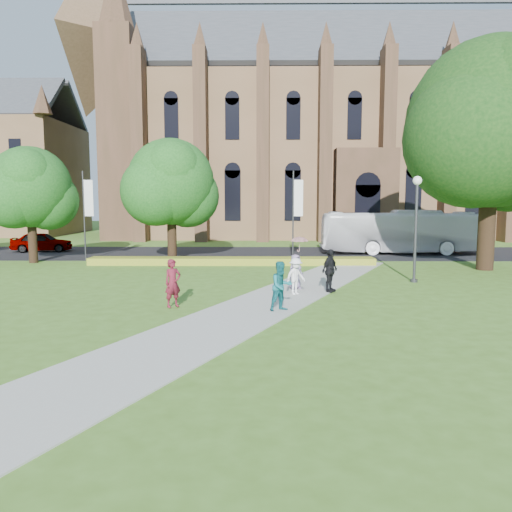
{
  "coord_description": "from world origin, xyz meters",
  "views": [
    {
      "loc": [
        -0.11,
        -18.14,
        4.07
      ],
      "look_at": [
        -0.35,
        3.84,
        1.6
      ],
      "focal_mm": 35.0,
      "sensor_mm": 36.0,
      "label": 1
    }
  ],
  "objects_px": {
    "large_tree": "(492,124)",
    "pedestrian_0": "(173,283)",
    "streetlamp": "(416,216)",
    "tour_coach": "(400,232)",
    "car_0": "(42,242)"
  },
  "relations": [
    {
      "from": "large_tree",
      "to": "pedestrian_0",
      "type": "relative_size",
      "value": 7.23
    },
    {
      "from": "large_tree",
      "to": "pedestrian_0",
      "type": "bearing_deg",
      "value": -147.23
    },
    {
      "from": "streetlamp",
      "to": "tour_coach",
      "type": "distance_m",
      "value": 13.59
    },
    {
      "from": "streetlamp",
      "to": "car_0",
      "type": "xyz_separation_m",
      "value": [
        -24.96,
        14.37,
        -2.5
      ]
    },
    {
      "from": "large_tree",
      "to": "car_0",
      "type": "distance_m",
      "value": 32.9
    },
    {
      "from": "tour_coach",
      "to": "car_0",
      "type": "bearing_deg",
      "value": 87.98
    },
    {
      "from": "streetlamp",
      "to": "pedestrian_0",
      "type": "relative_size",
      "value": 2.87
    },
    {
      "from": "streetlamp",
      "to": "tour_coach",
      "type": "relative_size",
      "value": 0.44
    },
    {
      "from": "large_tree",
      "to": "car_0",
      "type": "xyz_separation_m",
      "value": [
        -30.46,
        9.87,
        -7.57
      ]
    },
    {
      "from": "large_tree",
      "to": "tour_coach",
      "type": "bearing_deg",
      "value": 106.77
    },
    {
      "from": "streetlamp",
      "to": "pedestrian_0",
      "type": "height_order",
      "value": "streetlamp"
    },
    {
      "from": "streetlamp",
      "to": "pedestrian_0",
      "type": "distance_m",
      "value": 12.75
    },
    {
      "from": "streetlamp",
      "to": "large_tree",
      "type": "relative_size",
      "value": 0.4
    },
    {
      "from": "large_tree",
      "to": "tour_coach",
      "type": "xyz_separation_m",
      "value": [
        -2.62,
        8.68,
        -6.7
      ]
    },
    {
      "from": "large_tree",
      "to": "car_0",
      "type": "height_order",
      "value": "large_tree"
    }
  ]
}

